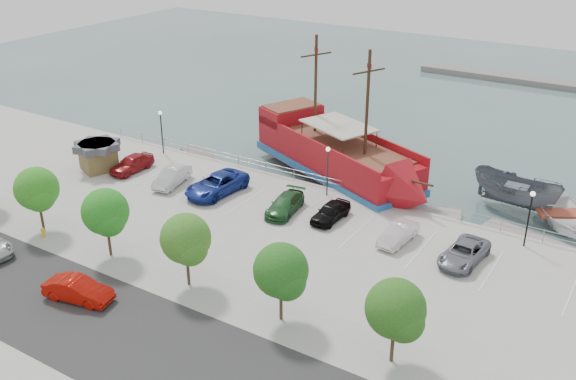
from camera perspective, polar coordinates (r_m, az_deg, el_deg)
The scene contains 29 objects.
ground at distance 48.88m, azimuth -0.25°, elevation -4.29°, with size 160.00×160.00×0.00m, color #3F5B57.
street at distance 37.97m, azimuth -13.55°, elevation -12.83°, with size 100.00×8.00×0.04m, color #2D2C2C.
sidewalk at distance 41.46m, azimuth -7.71°, elevation -8.73°, with size 100.00×4.00×0.05m, color #959594.
seawall_railing at distance 54.25m, azimuth 4.14°, elevation 0.53°, with size 50.00×0.06×1.00m.
far_shore at distance 94.95m, azimuth 23.45°, elevation 8.51°, with size 40.00×3.00×0.80m, color slate.
pirate_ship at distance 57.28m, azimuth 5.22°, elevation 2.57°, with size 20.96×13.38×13.12m.
patrol_boat at distance 55.59m, azimuth 19.58°, elevation -0.36°, with size 2.87×7.64×2.96m, color slate.
speedboat at distance 54.70m, azimuth 23.33°, elevation -2.22°, with size 5.45×7.63×1.58m, color white.
dock_west at distance 63.74m, azimuth -7.53°, elevation 2.86°, with size 6.49×1.85×0.37m, color slate.
dock_mid at distance 53.41m, azimuth 11.66°, elevation -1.95°, with size 6.49×1.85×0.37m, color gray.
dock_east at distance 51.57m, azimuth 20.56°, elevation -4.12°, with size 6.98×1.99×0.40m, color gray.
shed at distance 60.40m, azimuth -16.53°, elevation 2.99°, with size 4.12×4.12×2.59m.
street_sedan at distance 41.78m, azimuth -18.16°, elevation -8.43°, with size 1.54×4.41×1.45m, color #B40F06.
fire_hydrant at distance 49.94m, azimuth -20.95°, elevation -3.53°, with size 0.28×0.28×0.81m.
lamp_post_left at distance 62.24m, azimuth -11.22°, elevation 5.74°, with size 0.36×0.36×4.28m.
lamp_post_mid at distance 52.25m, azimuth 3.55°, elevation 2.45°, with size 0.36×0.36×4.28m.
lamp_post_right at distance 47.50m, azimuth 20.73°, elevation -1.59°, with size 0.36×0.36×4.28m.
tree_b at distance 49.74m, azimuth -21.39°, elevation -0.05°, with size 3.30×3.20×5.00m.
tree_c at distance 44.68m, azimuth -15.86°, elevation -2.05°, with size 3.30×3.20×5.00m.
tree_d at distance 40.20m, azimuth -8.99°, elevation -4.49°, with size 3.30×3.20×5.00m.
tree_e at distance 36.53m, azimuth -0.51°, elevation -7.39°, with size 3.30×3.20×5.00m.
tree_f at distance 33.92m, azimuth 9.70°, elevation -10.62°, with size 3.30×3.20×5.00m.
parked_car_a at distance 59.41m, azimuth -13.72°, elevation 2.32°, with size 1.80×4.47×1.52m, color maroon.
parked_car_b at distance 55.90m, azimuth -10.27°, elevation 1.16°, with size 1.55×4.45×1.46m, color silver.
parked_car_c at distance 53.69m, azimuth -6.36°, elevation 0.52°, with size 2.74×5.94×1.65m, color navy.
parked_car_d at distance 50.24m, azimuth -0.26°, elevation -1.28°, with size 1.90×4.67×1.36m, color #215227.
parked_car_e at distance 49.15m, azimuth 3.81°, elevation -1.94°, with size 1.64×4.07×1.39m, color black.
parked_car_f at distance 46.67m, azimuth 9.78°, elevation -3.86°, with size 1.41×4.05×1.33m, color silver.
parked_car_g at distance 45.23m, azimuth 15.37°, elevation -5.42°, with size 2.24×4.86×1.35m, color slate.
Camera 1 is at (22.78, -36.15, 22.74)m, focal length 40.00 mm.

